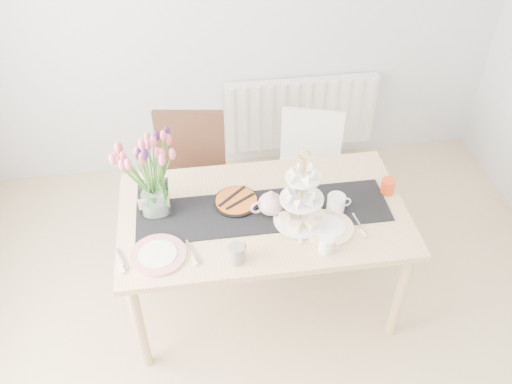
{
  "coord_description": "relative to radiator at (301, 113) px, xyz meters",
  "views": [
    {
      "loc": [
        -0.37,
        -1.36,
        2.82
      ],
      "look_at": [
        -0.07,
        0.74,
        0.95
      ],
      "focal_mm": 38.0,
      "sensor_mm": 36.0,
      "label": 1
    }
  ],
  "objects": [
    {
      "name": "room_shell",
      "position": [
        -0.5,
        -2.19,
        0.85
      ],
      "size": [
        4.5,
        4.5,
        4.5
      ],
      "color": "tan",
      "rests_on": "ground"
    },
    {
      "name": "radiator",
      "position": [
        0.0,
        0.0,
        0.0
      ],
      "size": [
        1.2,
        0.08,
        0.6
      ],
      "primitive_type": "cube",
      "color": "white",
      "rests_on": "room_shell"
    },
    {
      "name": "dining_table",
      "position": [
        -0.52,
        -1.4,
        0.22
      ],
      "size": [
        1.6,
        0.9,
        0.75
      ],
      "color": "tan",
      "rests_on": "ground"
    },
    {
      "name": "chair_brown",
      "position": [
        -0.9,
        -0.71,
        0.09
      ],
      "size": [
        0.52,
        0.52,
        0.93
      ],
      "rotation": [
        0.0,
        0.0,
        -0.15
      ],
      "color": "#331D12",
      "rests_on": "ground"
    },
    {
      "name": "chair_white",
      "position": [
        -0.09,
        -0.69,
        0.04
      ],
      "size": [
        0.53,
        0.53,
        0.85
      ],
      "rotation": [
        0.0,
        0.0,
        -0.32
      ],
      "color": "silver",
      "rests_on": "ground"
    },
    {
      "name": "table_runner",
      "position": [
        -0.52,
        -1.4,
        0.3
      ],
      "size": [
        1.4,
        0.35,
        0.01
      ],
      "primitive_type": "cube",
      "color": "black",
      "rests_on": "dining_table"
    },
    {
      "name": "tulip_vase",
      "position": [
        -1.11,
        -1.3,
        0.63
      ],
      "size": [
        0.6,
        0.6,
        0.51
      ],
      "rotation": [
        0.0,
        0.0,
        -0.15
      ],
      "color": "silver",
      "rests_on": "dining_table"
    },
    {
      "name": "cake_stand",
      "position": [
        -0.33,
        -1.5,
        0.42
      ],
      "size": [
        0.29,
        0.29,
        0.43
      ],
      "rotation": [
        0.0,
        0.0,
        -0.3
      ],
      "color": "gold",
      "rests_on": "dining_table"
    },
    {
      "name": "teapot",
      "position": [
        -0.48,
        -1.41,
        0.37
      ],
      "size": [
        0.26,
        0.23,
        0.15
      ],
      "primitive_type": null,
      "rotation": [
        0.0,
        0.0,
        0.23
      ],
      "color": "silver",
      "rests_on": "dining_table"
    },
    {
      "name": "cream_jug",
      "position": [
        -0.12,
        -1.44,
        0.35
      ],
      "size": [
        0.1,
        0.1,
        0.1
      ],
      "primitive_type": "cylinder",
      "rotation": [
        0.0,
        0.0,
        -0.04
      ],
      "color": "white",
      "rests_on": "dining_table"
    },
    {
      "name": "tart_tin",
      "position": [
        -0.66,
        -1.31,
        0.32
      ],
      "size": [
        0.26,
        0.26,
        0.03
      ],
      "rotation": [
        0.0,
        0.0,
        0.3
      ],
      "color": "black",
      "rests_on": "dining_table"
    },
    {
      "name": "mug_grey",
      "position": [
        -0.7,
        -1.73,
        0.35
      ],
      "size": [
        0.12,
        0.12,
        0.1
      ],
      "primitive_type": "cylinder",
      "rotation": [
        0.0,
        0.0,
        0.77
      ],
      "color": "gray",
      "rests_on": "dining_table"
    },
    {
      "name": "mug_white",
      "position": [
        -0.25,
        -1.73,
        0.34
      ],
      "size": [
        0.09,
        0.09,
        0.09
      ],
      "primitive_type": "cylinder",
      "rotation": [
        0.0,
        0.0,
        -0.26
      ],
      "color": "white",
      "rests_on": "dining_table"
    },
    {
      "name": "mug_orange",
      "position": [
        0.21,
        -1.34,
        0.35
      ],
      "size": [
        0.11,
        0.11,
        0.09
      ],
      "primitive_type": "cylinder",
      "rotation": [
        0.0,
        0.0,
        0.89
      ],
      "color": "#DC4318",
      "rests_on": "dining_table"
    },
    {
      "name": "plate_left",
      "position": [
        -1.1,
        -1.64,
        0.31
      ],
      "size": [
        0.38,
        0.38,
        0.02
      ],
      "primitive_type": "cylinder",
      "rotation": [
        0.0,
        0.0,
        0.38
      ],
      "color": "silver",
      "rests_on": "dining_table"
    },
    {
      "name": "plate_right",
      "position": [
        -0.19,
        -1.58,
        0.31
      ],
      "size": [
        0.31,
        0.31,
        0.01
      ],
      "primitive_type": "cylinder",
      "rotation": [
        0.0,
        0.0,
        0.13
      ],
      "color": "white",
      "rests_on": "dining_table"
    }
  ]
}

